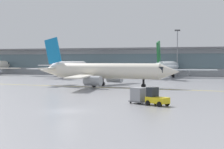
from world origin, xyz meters
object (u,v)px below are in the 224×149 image
apron_light_mast_1 (177,51)px  gate_airplane_2 (167,67)px  cargo_dolly_lead (139,95)px  gate_airplane_1 (70,67)px  baggage_tug (156,98)px  taxiing_regional_jet (105,71)px

apron_light_mast_1 → gate_airplane_2: bearing=-98.1°
gate_airplane_2 → cargo_dolly_lead: (6.67, -67.30, -2.12)m
gate_airplane_1 → apron_light_mast_1: (32.04, 15.11, 5.20)m
gate_airplane_1 → apron_light_mast_1: bearing=-67.2°
gate_airplane_2 → baggage_tug: (8.96, -68.58, -2.28)m
baggage_tug → apron_light_mast_1: 80.64m
baggage_tug → cargo_dolly_lead: size_ratio=1.13×
gate_airplane_1 → gate_airplane_2: bearing=-85.4°
baggage_tug → apron_light_mast_1: (-7.35, 79.95, 7.50)m
gate_airplane_1 → apron_light_mast_1: 35.80m
baggage_tug → cargo_dolly_lead: 2.63m
gate_airplane_1 → taxiing_regional_jet: bearing=-150.0°
baggage_tug → cargo_dolly_lead: baggage_tug is taller
baggage_tug → apron_light_mast_1: bearing=124.5°
taxiing_regional_jet → gate_airplane_2: bearing=87.6°
taxiing_regional_jet → baggage_tug: bearing=-54.6°
gate_airplane_1 → cargo_dolly_lead: bearing=-152.2°
cargo_dolly_lead → apron_light_mast_1: size_ratio=0.17×
cargo_dolly_lead → baggage_tug: bearing=-0.0°
apron_light_mast_1 → taxiing_regional_jet: bearing=-98.2°
baggage_tug → taxiing_regional_jet: bearing=148.7°
gate_airplane_1 → cargo_dolly_lead: (37.10, -63.57, -2.14)m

